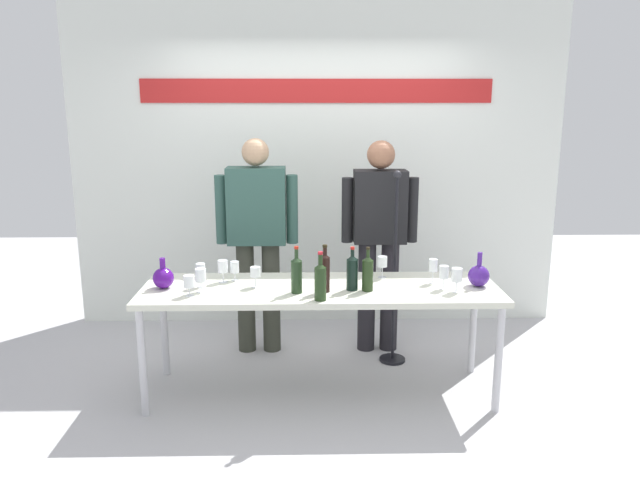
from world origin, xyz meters
The scene contains 23 objects.
ground_plane centered at (0.00, 0.00, 0.00)m, with size 10.00×10.00×0.00m, color #B8B6B9.
back_wall centered at (0.00, 1.49, 1.50)m, with size 4.28×0.11×3.00m.
display_table centered at (0.00, 0.00, 0.71)m, with size 2.39×0.71×0.76m.
decanter_blue_left centered at (-1.04, -0.01, 0.84)m, with size 0.14×0.14×0.21m.
decanter_blue_right centered at (1.06, -0.01, 0.84)m, with size 0.14×0.14×0.23m.
presenter_left centered at (-0.48, 0.75, 0.99)m, with size 0.64×0.22×1.70m.
presenter_right centered at (0.48, 0.75, 0.97)m, with size 0.60×0.22×1.69m.
wine_bottle_0 centered at (0.31, -0.09, 0.89)m, with size 0.07×0.07×0.29m.
wine_bottle_1 centered at (0.03, -0.10, 0.90)m, with size 0.06×0.06×0.31m.
wine_bottle_2 centered at (-0.16, -0.12, 0.89)m, with size 0.07×0.07×0.31m.
wine_bottle_3 centered at (-0.01, -0.28, 0.89)m, with size 0.07×0.07×0.31m.
wine_bottle_4 centered at (0.21, -0.07, 0.89)m, with size 0.08×0.08×0.29m.
wine_glass_left_0 centered at (-0.78, -0.10, 0.87)m, with size 0.07×0.07×0.16m.
wine_glass_left_1 centered at (-0.80, 0.01, 0.88)m, with size 0.06×0.06×0.16m.
wine_glass_left_2 centered at (-0.84, -0.18, 0.86)m, with size 0.07×0.07×0.14m.
wine_glass_left_3 centered at (-0.67, 0.12, 0.87)m, with size 0.07×0.07×0.16m.
wine_glass_left_4 centered at (-0.43, 0.01, 0.86)m, with size 0.07×0.07×0.14m.
wine_glass_left_5 centered at (-0.59, 0.16, 0.86)m, with size 0.06×0.06×0.14m.
wine_glass_right_0 centered at (0.44, 0.21, 0.87)m, with size 0.07×0.07×0.15m.
wine_glass_right_1 centered at (0.77, 0.07, 0.88)m, with size 0.06×0.06×0.17m.
wine_glass_right_2 centered at (0.88, -0.13, 0.88)m, with size 0.07×0.07×0.16m.
wine_glass_right_3 centered at (0.81, -0.07, 0.87)m, with size 0.06×0.06×0.16m.
microphone_stand centered at (0.57, 0.51, 0.49)m, with size 0.20×0.20×1.48m.
Camera 1 is at (-0.09, -3.90, 1.98)m, focal length 34.21 mm.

